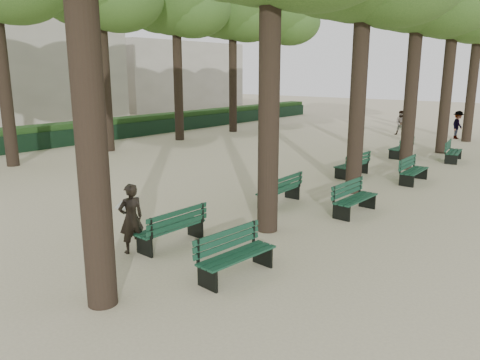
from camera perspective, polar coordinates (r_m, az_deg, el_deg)
The scene contains 18 objects.
ground at distance 11.06m, azimuth -12.36°, elevation -8.40°, with size 120.00×120.00×0.00m, color beige.
tree_far_4 at distance 31.86m, azimuth -0.90°, elevation 20.62°, with size 6.00×6.00×10.45m.
tree_far_5 at distance 35.83m, azimuth 4.51°, elevation 19.75°, with size 6.00×6.00×10.45m.
bench_left_0 at distance 11.13m, azimuth -8.40°, elevation -6.59°, with size 0.64×1.82×0.92m.
bench_left_1 at distance 14.43m, azimuth 4.79°, elevation -1.89°, with size 0.62×1.82×0.92m.
bench_left_2 at distance 18.73m, azimuth 13.46°, elevation 1.29°, with size 0.74×1.85×0.92m.
bench_left_3 at distance 23.55m, azimuth 19.01°, elevation 3.32°, with size 0.61×1.81×0.92m.
bench_right_0 at distance 9.44m, azimuth -0.40°, elevation -10.15°, with size 0.74×1.85×0.92m.
bench_right_1 at distance 13.81m, azimuth 13.85°, elevation -2.93°, with size 0.64×1.82×0.92m.
bench_right_2 at distance 18.29m, azimuth 20.42°, elevation 0.54°, with size 0.61×1.81×0.92m.
bench_right_3 at distance 23.27m, azimuth 24.58°, elevation 2.73°, with size 0.81×1.86×0.92m.
man_with_map at distance 10.74m, azimuth -13.14°, elevation -4.57°, with size 0.67×0.70×1.60m.
pedestrian_b at distance 31.21m, azimuth 25.02°, elevation 6.11°, with size 1.09×0.34×1.68m, color #262628.
pedestrian_a at distance 31.67m, azimuth 19.07°, elevation 6.59°, with size 0.76×0.31×1.56m, color #262628.
pedestrian_d at distance 34.88m, azimuth 19.60°, elevation 7.35°, with size 0.91×0.37×1.86m, color #262628.
fence at distance 29.12m, azimuth -14.36°, elevation 5.74°, with size 0.08×42.00×0.90m, color black.
hedge at distance 29.66m, azimuth -15.20°, elevation 6.11°, with size 1.20×42.00×1.20m, color #1B4016.
building_far at distance 54.89m, azimuth -10.07°, elevation 12.44°, with size 12.00×16.00×7.00m, color #B7B2A3.
Camera 1 is at (8.10, -6.38, 4.01)m, focal length 35.00 mm.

